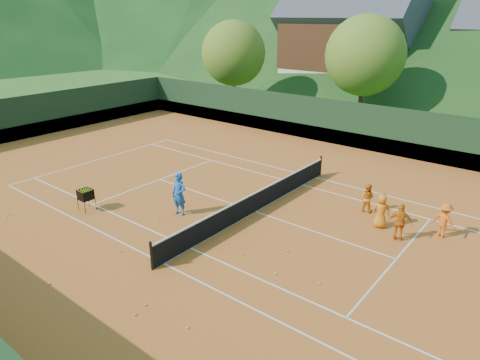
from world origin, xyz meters
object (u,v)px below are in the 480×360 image
Objects in this scene: student_b at (400,222)px; ball_hopper at (86,195)px; coach at (179,194)px; student_d at (444,220)px; student_a at (367,198)px; tennis_net at (255,201)px; chalet_left at (350,41)px; student_c at (381,211)px.

student_b is 1.54× the size of ball_hopper.
coach is 10.91m from student_d.
tennis_net is (-3.87, -3.14, -0.16)m from student_a.
student_a is 1.32× the size of ball_hopper.
student_a is at bearing -62.69° from chalet_left.
ball_hopper is at bearing 8.68° from student_c.
student_b is 1.05× the size of student_c.
student_a is at bearing 9.92° from student_d.
student_d reaches higher than tennis_net.
ball_hopper is 35.19m from chalet_left.
ball_hopper is (-10.97, -6.67, 0.01)m from student_c.
chalet_left reaches higher than student_c.
student_d is at bearing -57.69° from chalet_left.
ball_hopper is (-13.23, -7.43, 0.03)m from student_d.
coach is at bearing 7.83° from student_c.
chalet_left is (-15.93, 28.56, 4.86)m from student_b.
student_c reaches higher than tennis_net.
coach is at bearing 5.07° from student_b.
ball_hopper is at bearing 32.78° from student_a.
chalet_left is at bearing -41.95° from student_d.
student_a is 1.53m from student_c.
coach is 8.57m from student_c.
student_c is 1.47× the size of ball_hopper.
student_a is 12.58m from ball_hopper.
ball_hopper is at bearing -142.51° from tennis_net.
coach is 1.93× the size of ball_hopper.
tennis_net is at bearing -0.12° from student_c.
student_c is at bearing -50.60° from student_b.
student_c is 12.84m from ball_hopper.
coach is 0.16× the size of tennis_net.
student_b is 0.11× the size of chalet_left.
student_b reaches higher than student_c.
student_b is 6.11m from tennis_net.
student_c is (-0.99, 0.61, -0.04)m from student_b.
student_c is 0.11× the size of chalet_left.
coach reaches higher than tennis_net.
student_a reaches higher than tennis_net.
student_a is 0.89× the size of student_c.
coach is 33.49m from chalet_left.
coach is 1.35× the size of student_d.
coach is at bearing 35.40° from student_a.
student_b is at bearing 125.75° from student_c.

